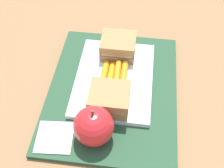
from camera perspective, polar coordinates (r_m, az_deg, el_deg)
ground_plane at (r=0.65m, az=0.14°, el=-1.53°), size 2.40×2.40×0.00m
lunchbag_mat at (r=0.64m, az=0.14°, el=-1.25°), size 0.36×0.28×0.01m
food_tray at (r=0.65m, az=0.42°, el=1.06°), size 0.23×0.17×0.01m
sandwich_half_left at (r=0.69m, az=1.24°, el=7.50°), size 0.07×0.08×0.04m
sandwich_half_right at (r=0.58m, az=-0.51°, el=-2.92°), size 0.07×0.08×0.04m
carrot_sticks_bundle at (r=0.64m, az=0.38°, el=1.78°), size 0.08×0.06×0.02m
apple at (r=0.54m, az=-3.63°, el=-8.25°), size 0.08×0.08×0.09m
paper_napkin at (r=0.58m, az=-11.21°, el=-10.25°), size 0.08×0.08×0.00m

